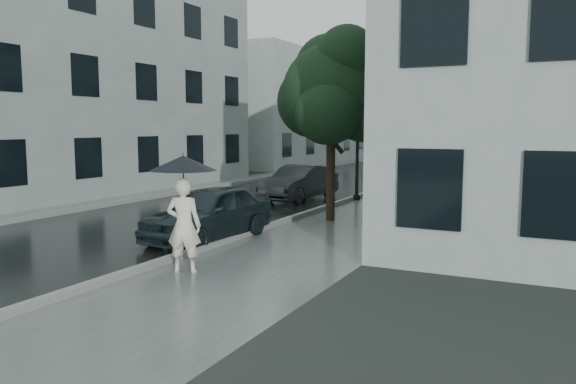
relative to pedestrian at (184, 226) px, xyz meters
The scene contains 15 objects.
ground 1.34m from the pedestrian, 33.98° to the left, with size 120.00×120.00×0.00m, color black.
sidewalk 12.63m from the pedestrian, 85.14° to the left, with size 3.50×60.00×0.01m, color slate.
kerb_near 12.60m from the pedestrian, 93.46° to the left, with size 0.15×60.00×0.15m, color slate.
asphalt_road 13.28m from the pedestrian, 108.74° to the left, with size 6.85×60.00×0.00m, color black.
kerb_far 14.78m from the pedestrian, 121.73° to the left, with size 0.15×60.00×0.15m, color slate.
sidewalk_far 15.29m from the pedestrian, 124.68° to the left, with size 1.70×60.00×0.01m, color #4C5451.
building_near 21.32m from the pedestrian, 72.59° to the left, with size 7.02×36.00×9.00m.
building_far_a 15.99m from the pedestrian, 146.58° to the left, with size 7.02×20.00×9.50m.
building_far_b 33.33m from the pedestrian, 112.98° to the left, with size 7.02×18.00×8.00m.
pedestrian is the anchor object (origin of this frame).
umbrella 1.17m from the pedestrian, 107.56° to the left, with size 1.67×1.67×1.33m.
street_tree 7.45m from the pedestrian, 88.20° to the left, with size 3.71×3.37×5.57m.
lamp_post 11.70m from the pedestrian, 93.91° to the left, with size 0.83×0.42×4.80m.
car_near 3.17m from the pedestrian, 115.93° to the left, with size 1.57×3.89×1.33m, color black.
car_far 10.84m from the pedestrian, 103.73° to the left, with size 1.38×3.96×1.30m, color #212426.
Camera 1 is at (5.55, -8.98, 2.76)m, focal length 35.00 mm.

